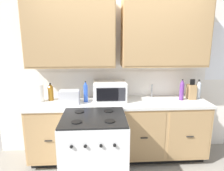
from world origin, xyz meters
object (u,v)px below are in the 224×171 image
object	(u,v)px
stove_range	(94,153)
microwave	(110,91)
toaster	(69,97)
paper_towel_roll	(40,93)
knife_block	(191,92)
bottle_blue	(86,92)
bottle_clear	(198,89)
bottle_amber	(51,92)
bottle_violet	(182,90)

from	to	relation	value
stove_range	microwave	bearing A→B (deg)	72.23
toaster	paper_towel_roll	world-z (taller)	paper_towel_roll
microwave	toaster	world-z (taller)	microwave
knife_block	bottle_blue	world-z (taller)	knife_block
bottle_blue	bottle_clear	xyz separation A→B (m)	(1.72, 0.08, -0.01)
bottle_blue	bottle_clear	distance (m)	1.73
paper_towel_roll	bottle_amber	bearing A→B (deg)	19.84
bottle_violet	bottle_clear	world-z (taller)	bottle_violet
bottle_blue	bottle_amber	bearing A→B (deg)	169.01
knife_block	bottle_blue	xyz separation A→B (m)	(-1.60, -0.05, 0.03)
microwave	bottle_blue	size ratio (longest dim) A/B	1.56
knife_block	bottle_amber	xyz separation A→B (m)	(-2.13, 0.06, 0.01)
microwave	knife_block	world-z (taller)	knife_block
stove_range	bottle_amber	xyz separation A→B (m)	(-0.66, 0.75, 0.58)
microwave	bottle_clear	distance (m)	1.37
paper_towel_roll	bottle_blue	world-z (taller)	bottle_blue
paper_towel_roll	bottle_blue	distance (m)	0.67
microwave	bottle_violet	distance (m)	1.08
knife_block	bottle_blue	distance (m)	1.60
stove_range	bottle_blue	bearing A→B (deg)	101.26
knife_block	bottle_violet	world-z (taller)	bottle_violet
knife_block	paper_towel_roll	distance (m)	2.27
bottle_blue	bottle_violet	size ratio (longest dim) A/B	0.97
toaster	bottle_violet	bearing A→B (deg)	2.25
toaster	bottle_clear	distance (m)	1.96
stove_range	bottle_clear	world-z (taller)	bottle_clear
stove_range	toaster	world-z (taller)	toaster
bottle_violet	knife_block	bearing A→B (deg)	15.77
bottle_amber	toaster	bearing A→B (deg)	-29.59
toaster	knife_block	xyz separation A→B (m)	(1.83, 0.11, 0.02)
toaster	bottle_amber	xyz separation A→B (m)	(-0.30, 0.17, 0.03)
bottle_blue	toaster	bearing A→B (deg)	-163.66
toaster	paper_towel_roll	size ratio (longest dim) A/B	1.08
bottle_amber	bottle_violet	size ratio (longest dim) A/B	0.82
toaster	bottle_violet	xyz separation A→B (m)	(1.66, 0.07, 0.06)
microwave	bottle_amber	xyz separation A→B (m)	(-0.88, 0.06, -0.01)
knife_block	bottle_violet	xyz separation A→B (m)	(-0.17, -0.05, 0.04)
knife_block	bottle_blue	bearing A→B (deg)	-178.31
microwave	knife_block	xyz separation A→B (m)	(1.25, 0.01, -0.02)
paper_towel_roll	bottle_clear	world-z (taller)	bottle_clear
stove_range	paper_towel_roll	bearing A→B (deg)	138.77
bottle_amber	paper_towel_roll	bearing A→B (deg)	-160.16
bottle_amber	knife_block	bearing A→B (deg)	-1.48
knife_block	bottle_violet	distance (m)	0.18
toaster	bottle_blue	distance (m)	0.24
stove_range	knife_block	world-z (taller)	knife_block
bottle_violet	bottle_clear	bearing A→B (deg)	14.87
bottle_blue	bottle_clear	bearing A→B (deg)	2.54
bottle_violet	microwave	bearing A→B (deg)	177.68
paper_towel_roll	bottle_violet	distance (m)	2.10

